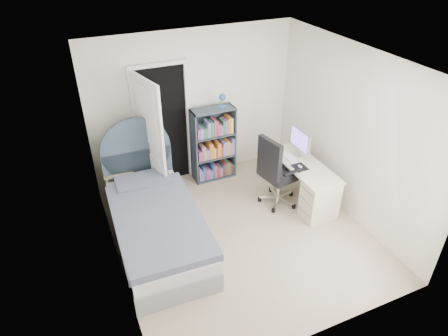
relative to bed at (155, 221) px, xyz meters
name	(u,v)px	position (x,y,z in m)	size (l,w,h in m)	color
room_shell	(243,159)	(1.13, -0.39, 0.93)	(3.50, 3.70, 2.60)	tan
door	(155,135)	(0.38, 1.13, 0.71)	(0.92, 0.81, 2.06)	black
bed	(155,221)	(0.00, 0.00, 0.00)	(1.18, 2.35, 1.42)	gray
nightstand	(117,175)	(-0.28, 1.19, 0.10)	(0.44, 0.44, 0.64)	tan
floor_lamp	(133,162)	(0.02, 1.31, 0.22)	(0.19, 0.19, 1.33)	silver
bookcase	(214,146)	(1.37, 1.16, 0.27)	(0.72, 0.31, 1.52)	#39444E
desk	(302,180)	(2.37, -0.02, 0.04)	(0.54, 1.35, 1.11)	beige
office_chair	(276,169)	(1.91, 0.05, 0.32)	(0.63, 0.65, 1.18)	silver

